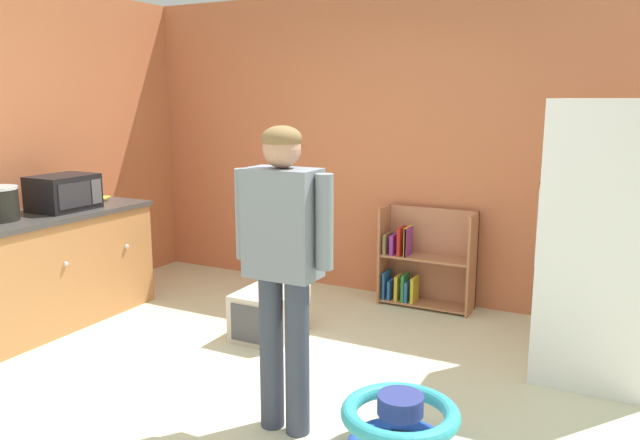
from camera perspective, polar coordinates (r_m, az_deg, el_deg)
name	(u,v)px	position (r m, az deg, el deg)	size (l,w,h in m)	color
ground_plane	(263,402)	(3.88, -5.28, -16.28)	(12.00, 12.00, 0.00)	beige
back_wall	(402,148)	(5.56, 7.55, 6.60)	(5.20, 0.06, 2.70)	#C86D46
left_side_wall	(51,149)	(5.84, -23.43, 6.00)	(0.06, 2.99, 2.70)	#C36C41
kitchen_counter	(39,272)	(5.31, -24.39, -4.39)	(0.65, 1.91, 0.90)	#B87944
refrigerator	(602,242)	(4.30, 24.45, -1.86)	(0.73, 0.68, 1.78)	white
bookshelf	(422,264)	(5.47, 9.30, -3.99)	(0.80, 0.28, 0.85)	#B4754C
standing_person	(283,254)	(3.23, -3.40, -3.09)	(0.57, 0.22, 1.65)	#393F4E
baby_walker	(400,425)	(3.34, 7.33, -18.13)	(0.60, 0.60, 0.32)	blue
pet_carrier	(270,313)	(4.77, -4.63, -8.52)	(0.42, 0.55, 0.36)	beige
microwave	(64,193)	(5.36, -22.45, 2.34)	(0.37, 0.48, 0.28)	black
banana_bunch	(104,198)	(5.71, -19.20, 1.93)	(0.12, 0.16, 0.04)	yellow
amber_bottle	(73,191)	(5.72, -21.71, 2.48)	(0.07, 0.07, 0.25)	#9E661E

